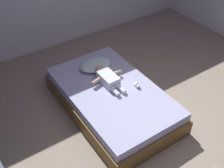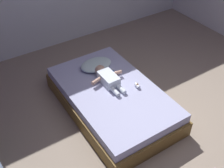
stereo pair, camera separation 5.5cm
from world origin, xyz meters
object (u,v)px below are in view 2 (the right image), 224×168
at_px(bed, 112,99).
at_px(pillow, 96,65).
at_px(toothbrush, 115,72).
at_px(baby_bottle, 137,85).
at_px(baby, 107,78).

xyz_separation_m(bed, pillow, (0.07, 0.58, 0.25)).
relative_size(pillow, toothbrush, 3.15).
xyz_separation_m(toothbrush, baby_bottle, (0.08, -0.48, 0.02)).
bearing_deg(pillow, toothbrush, -54.43).
relative_size(baby, baby_bottle, 6.65).
distance_m(bed, pillow, 0.64).
height_order(bed, baby, baby).
distance_m(toothbrush, baby_bottle, 0.49).
bearing_deg(baby, toothbrush, 30.48).
xyz_separation_m(pillow, baby_bottle, (0.26, -0.74, -0.03)).
xyz_separation_m(baby, baby_bottle, (0.30, -0.35, -0.04)).
distance_m(bed, toothbrush, 0.46).
distance_m(pillow, baby_bottle, 0.78).
bearing_deg(toothbrush, baby_bottle, -80.51).
bearing_deg(bed, pillow, 82.71).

